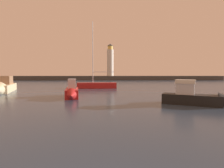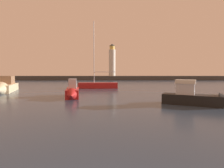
% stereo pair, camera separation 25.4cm
% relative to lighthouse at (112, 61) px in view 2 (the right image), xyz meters
% --- Properties ---
extents(ground_plane, '(220.00, 220.00, 0.00)m').
position_rel_lighthouse_xyz_m(ground_plane, '(-0.86, -34.47, -7.64)').
color(ground_plane, '#2D3D51').
extents(breakwater, '(90.09, 5.35, 1.64)m').
position_rel_lighthouse_xyz_m(breakwater, '(-0.86, 0.00, -6.82)').
color(breakwater, '#423F3D').
rests_on(breakwater, ground_plane).
extents(lighthouse, '(2.59, 2.59, 12.67)m').
position_rel_lighthouse_xyz_m(lighthouse, '(0.00, 0.00, 0.00)').
color(lighthouse, silver).
rests_on(lighthouse, breakwater).
extents(motorboat_0, '(4.60, 8.67, 2.80)m').
position_rel_lighthouse_xyz_m(motorboat_0, '(-16.25, -44.00, -6.84)').
color(motorboat_0, beige).
rests_on(motorboat_0, ground_plane).
extents(motorboat_1, '(2.44, 5.85, 2.32)m').
position_rel_lighthouse_xyz_m(motorboat_1, '(-4.72, -49.90, -6.93)').
color(motorboat_1, '#B21E1E').
rests_on(motorboat_1, ground_plane).
extents(motorboat_2, '(6.06, 4.03, 2.49)m').
position_rel_lighthouse_xyz_m(motorboat_2, '(7.68, -54.85, -6.93)').
color(motorboat_2, black).
rests_on(motorboat_2, ground_plane).
extents(sailboat_moored, '(7.38, 2.06, 12.33)m').
position_rel_lighthouse_xyz_m(sailboat_moored, '(-2.69, -37.47, -7.03)').
color(sailboat_moored, '#B21E1E').
rests_on(sailboat_moored, ground_plane).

